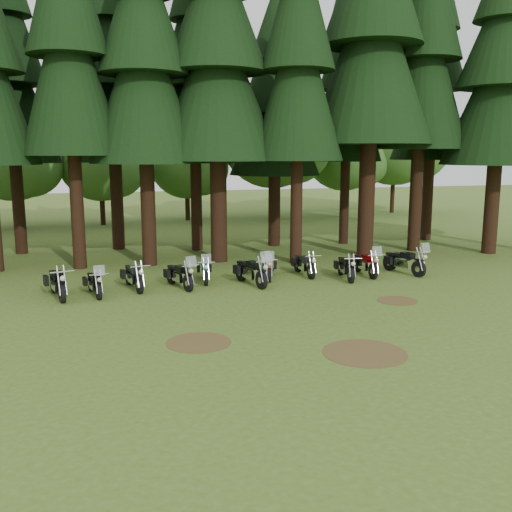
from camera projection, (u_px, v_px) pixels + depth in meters
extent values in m
plane|color=#3C5B19|center=(280.00, 314.00, 18.28)|extent=(120.00, 120.00, 0.00)
cylinder|color=black|center=(77.00, 201.00, 25.04)|extent=(0.58, 0.58, 5.99)
cone|color=black|center=(69.00, 65.00, 24.01)|extent=(4.32, 4.32, 7.49)
cylinder|color=black|center=(148.00, 205.00, 25.81)|extent=(0.66, 0.66, 5.57)
cone|color=black|center=(144.00, 83.00, 24.86)|extent=(4.95, 4.95, 6.96)
cone|color=black|center=(141.00, 3.00, 24.27)|extent=(3.96, 3.96, 5.87)
cylinder|color=black|center=(219.00, 202.00, 26.72)|extent=(0.77, 0.77, 5.70)
cone|color=black|center=(217.00, 81.00, 25.74)|extent=(5.81, 5.81, 7.12)
cone|color=black|center=(216.00, 2.00, 25.14)|extent=(4.65, 4.65, 6.01)
cylinder|color=black|center=(296.00, 202.00, 26.29)|extent=(0.55, 0.55, 5.71)
cone|color=black|center=(298.00, 79.00, 25.31)|extent=(4.15, 4.15, 7.14)
cylinder|color=black|center=(367.00, 190.00, 27.97)|extent=(0.80, 0.80, 6.62)
cone|color=black|center=(371.00, 55.00, 26.83)|extent=(5.98, 5.98, 8.27)
cylinder|color=black|center=(416.00, 190.00, 29.67)|extent=(0.64, 0.64, 6.35)
cone|color=black|center=(422.00, 69.00, 28.57)|extent=(4.79, 4.79, 7.93)
cylinder|color=black|center=(492.00, 201.00, 28.96)|extent=(0.72, 0.72, 5.41)
cone|color=black|center=(500.00, 95.00, 28.03)|extent=(5.44, 5.44, 6.77)
cone|color=black|center=(505.00, 27.00, 27.46)|extent=(4.35, 4.35, 5.71)
cylinder|color=black|center=(18.00, 200.00, 28.86)|extent=(0.60, 0.60, 5.53)
cone|color=black|center=(10.00, 91.00, 27.91)|extent=(4.52, 4.52, 6.91)
cone|color=black|center=(5.00, 21.00, 27.32)|extent=(3.62, 3.62, 5.83)
cylinder|color=black|center=(117.00, 197.00, 30.23)|extent=(0.65, 0.65, 5.55)
cone|color=black|center=(112.00, 93.00, 29.27)|extent=(4.85, 4.85, 6.94)
cone|color=black|center=(109.00, 26.00, 28.68)|extent=(3.88, 3.88, 5.86)
cylinder|color=black|center=(196.00, 198.00, 29.93)|extent=(0.58, 0.58, 5.52)
cone|color=black|center=(194.00, 94.00, 28.98)|extent=(4.35, 4.35, 6.90)
cone|color=black|center=(193.00, 26.00, 28.39)|extent=(3.48, 3.48, 5.83)
cylinder|color=black|center=(274.00, 203.00, 31.48)|extent=(0.66, 0.66, 4.70)
cone|color=black|center=(275.00, 120.00, 30.67)|extent=(4.94, 4.94, 5.87)
cone|color=black|center=(275.00, 66.00, 30.18)|extent=(3.95, 3.95, 4.96)
cone|color=black|center=(275.00, 22.00, 29.78)|extent=(2.77, 2.77, 3.91)
cylinder|color=black|center=(345.00, 194.00, 32.13)|extent=(0.53, 0.53, 5.56)
cone|color=black|center=(347.00, 97.00, 31.17)|extent=(3.94, 3.94, 6.95)
cone|color=black|center=(349.00, 34.00, 30.58)|extent=(3.15, 3.15, 5.87)
cylinder|color=black|center=(428.00, 192.00, 33.48)|extent=(0.61, 0.61, 5.65)
cone|color=black|center=(433.00, 97.00, 32.51)|extent=(4.59, 4.59, 7.06)
cone|color=black|center=(436.00, 35.00, 31.91)|extent=(3.67, 3.67, 5.96)
cylinder|color=black|center=(15.00, 208.00, 38.76)|extent=(0.36, 0.36, 2.80)
sphere|color=#346124|center=(11.00, 152.00, 38.09)|extent=(6.53, 6.53, 6.53)
sphere|color=#346124|center=(28.00, 162.00, 37.81)|extent=(4.67, 4.67, 4.67)
cylinder|color=black|center=(102.00, 207.00, 40.65)|extent=(0.36, 0.36, 2.55)
sphere|color=#346124|center=(100.00, 159.00, 40.04)|extent=(5.95, 5.95, 5.95)
sphere|color=#346124|center=(116.00, 167.00, 39.78)|extent=(4.25, 4.25, 4.25)
cylinder|color=black|center=(187.00, 204.00, 43.48)|extent=(0.36, 0.36, 2.47)
sphere|color=#346124|center=(187.00, 160.00, 42.89)|extent=(5.76, 5.76, 5.76)
sphere|color=#346124|center=(201.00, 168.00, 42.64)|extent=(4.12, 4.12, 4.12)
cylinder|color=black|center=(272.00, 196.00, 44.66)|extent=(0.36, 0.36, 3.52)
sphere|color=#346124|center=(272.00, 135.00, 43.82)|extent=(8.21, 8.21, 8.21)
sphere|color=#346124|center=(294.00, 145.00, 43.46)|extent=(5.87, 5.87, 5.87)
cylinder|color=black|center=(343.00, 197.00, 47.69)|extent=(0.36, 0.36, 2.94)
sphere|color=#346124|center=(344.00, 149.00, 46.99)|extent=(6.86, 6.86, 6.86)
sphere|color=#346124|center=(361.00, 157.00, 46.68)|extent=(4.90, 4.90, 4.90)
cylinder|color=black|center=(393.00, 192.00, 48.73)|extent=(0.36, 0.36, 3.52)
sphere|color=#346124|center=(395.00, 136.00, 47.89)|extent=(8.20, 8.20, 8.20)
sphere|color=#346124|center=(415.00, 146.00, 47.53)|extent=(5.86, 5.86, 5.86)
cylinder|color=#4C3D1E|center=(199.00, 342.00, 15.58)|extent=(1.80, 1.80, 0.01)
cylinder|color=#4C3D1E|center=(397.00, 301.00, 19.97)|extent=(1.40, 1.40, 0.01)
cylinder|color=#4C3D1E|center=(365.00, 353.00, 14.77)|extent=(2.20, 2.20, 0.01)
cylinder|color=black|center=(62.00, 293.00, 19.62)|extent=(0.31, 0.73, 0.72)
cylinder|color=black|center=(54.00, 283.00, 21.08)|extent=(0.31, 0.73, 0.72)
cube|color=silver|center=(57.00, 285.00, 20.38)|extent=(0.47, 0.81, 0.37)
cube|color=black|center=(58.00, 275.00, 20.09)|extent=(0.45, 0.66, 0.26)
cube|color=black|center=(55.00, 274.00, 20.53)|extent=(0.45, 0.66, 0.13)
cylinder|color=black|center=(99.00, 292.00, 20.04)|extent=(0.24, 0.61, 0.60)
cylinder|color=black|center=(91.00, 283.00, 21.28)|extent=(0.24, 0.61, 0.60)
cube|color=silver|center=(94.00, 285.00, 20.68)|extent=(0.37, 0.67, 0.31)
cube|color=black|center=(95.00, 277.00, 20.44)|extent=(0.36, 0.54, 0.22)
cube|color=black|center=(93.00, 276.00, 20.81)|extent=(0.36, 0.54, 0.11)
cube|color=silver|center=(99.00, 270.00, 19.65)|extent=(0.40, 0.18, 0.36)
cylinder|color=black|center=(139.00, 285.00, 20.89)|extent=(0.26, 0.69, 0.67)
cylinder|color=black|center=(129.00, 277.00, 22.28)|extent=(0.26, 0.69, 0.67)
cube|color=silver|center=(134.00, 278.00, 21.61)|extent=(0.41, 0.75, 0.35)
cube|color=black|center=(135.00, 270.00, 21.34)|extent=(0.40, 0.61, 0.24)
cube|color=black|center=(132.00, 268.00, 21.76)|extent=(0.40, 0.61, 0.12)
cylinder|color=black|center=(188.00, 283.00, 21.21)|extent=(0.32, 0.66, 0.65)
cylinder|color=black|center=(171.00, 276.00, 22.47)|extent=(0.32, 0.66, 0.65)
cube|color=silver|center=(179.00, 277.00, 21.86)|extent=(0.46, 0.74, 0.33)
cube|color=black|center=(181.00, 269.00, 21.61)|extent=(0.44, 0.60, 0.24)
cube|color=black|center=(176.00, 268.00, 21.99)|extent=(0.44, 0.60, 0.12)
cube|color=silver|center=(191.00, 262.00, 20.81)|extent=(0.43, 0.24, 0.39)
cylinder|color=black|center=(206.00, 278.00, 22.20)|extent=(0.21, 0.62, 0.60)
cylinder|color=black|center=(204.00, 271.00, 23.58)|extent=(0.21, 0.62, 0.60)
cube|color=silver|center=(205.00, 272.00, 22.92)|extent=(0.34, 0.67, 0.31)
cube|color=#0B4457|center=(205.00, 265.00, 22.66)|extent=(0.34, 0.54, 0.22)
cube|color=black|center=(204.00, 264.00, 23.07)|extent=(0.34, 0.54, 0.11)
cube|color=silver|center=(206.00, 259.00, 21.79)|extent=(0.40, 0.17, 0.36)
cylinder|color=black|center=(261.00, 280.00, 21.61)|extent=(0.31, 0.72, 0.70)
cylinder|color=black|center=(241.00, 272.00, 23.02)|extent=(0.31, 0.72, 0.70)
cube|color=silver|center=(250.00, 273.00, 22.34)|extent=(0.47, 0.79, 0.36)
cube|color=black|center=(253.00, 265.00, 22.07)|extent=(0.45, 0.64, 0.26)
cube|color=black|center=(247.00, 264.00, 22.49)|extent=(0.45, 0.64, 0.13)
cube|color=silver|center=(266.00, 257.00, 21.17)|extent=(0.47, 0.24, 0.42)
cylinder|color=black|center=(269.00, 275.00, 22.79)|extent=(0.30, 0.61, 0.60)
cylinder|color=black|center=(270.00, 268.00, 24.18)|extent=(0.30, 0.61, 0.60)
cube|color=silver|center=(269.00, 269.00, 23.52)|extent=(0.44, 0.69, 0.31)
cube|color=#CC5021|center=(269.00, 262.00, 23.25)|extent=(0.41, 0.56, 0.22)
cube|color=black|center=(270.00, 261.00, 23.67)|extent=(0.41, 0.56, 0.11)
cube|color=silver|center=(269.00, 256.00, 22.37)|extent=(0.40, 0.23, 0.36)
cylinder|color=black|center=(311.00, 272.00, 23.32)|extent=(0.15, 0.63, 0.63)
cylinder|color=black|center=(298.00, 265.00, 24.70)|extent=(0.15, 0.63, 0.63)
cube|color=silver|center=(304.00, 266.00, 24.04)|extent=(0.29, 0.67, 0.32)
cube|color=black|center=(306.00, 259.00, 23.77)|extent=(0.30, 0.53, 0.23)
cube|color=black|center=(302.00, 258.00, 24.19)|extent=(0.30, 0.53, 0.11)
cylinder|color=black|center=(351.00, 275.00, 22.62)|extent=(0.24, 0.66, 0.65)
cylinder|color=black|center=(341.00, 267.00, 24.10)|extent=(0.24, 0.66, 0.65)
cube|color=silver|center=(346.00, 269.00, 23.39)|extent=(0.38, 0.72, 0.33)
cube|color=black|center=(347.00, 261.00, 23.11)|extent=(0.38, 0.58, 0.24)
cube|color=black|center=(344.00, 260.00, 23.56)|extent=(0.38, 0.58, 0.12)
cylinder|color=black|center=(373.00, 271.00, 23.30)|extent=(0.16, 0.66, 0.65)
cylinder|color=black|center=(358.00, 264.00, 24.77)|extent=(0.16, 0.66, 0.65)
cube|color=silver|center=(365.00, 265.00, 24.07)|extent=(0.30, 0.70, 0.34)
cube|color=#610004|center=(367.00, 258.00, 23.79)|extent=(0.31, 0.55, 0.24)
cube|color=black|center=(363.00, 257.00, 24.23)|extent=(0.31, 0.55, 0.12)
cube|color=silver|center=(377.00, 251.00, 22.86)|extent=(0.42, 0.14, 0.39)
cylinder|color=black|center=(419.00, 269.00, 23.69)|extent=(0.34, 0.71, 0.69)
cylinder|color=black|center=(390.00, 263.00, 25.03)|extent=(0.34, 0.71, 0.69)
cube|color=silver|center=(403.00, 263.00, 24.39)|extent=(0.50, 0.79, 0.36)
cube|color=black|center=(408.00, 255.00, 24.12)|extent=(0.47, 0.65, 0.25)
cube|color=black|center=(399.00, 255.00, 24.53)|extent=(0.47, 0.65, 0.13)
cube|color=silver|center=(426.00, 248.00, 23.26)|extent=(0.46, 0.26, 0.42)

